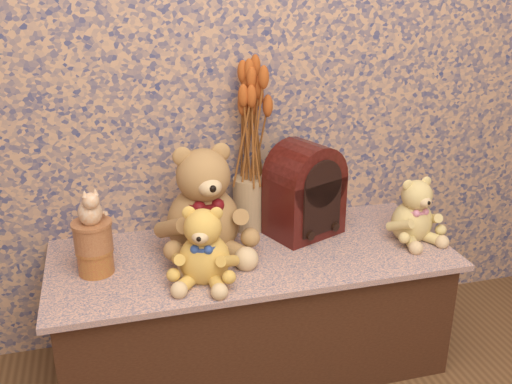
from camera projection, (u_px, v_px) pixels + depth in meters
display_shelf at (252, 308)px, 2.05m from camera, size 1.36×0.56×0.45m
teddy_large at (202, 195)px, 1.90m from camera, size 0.36×0.42×0.41m
teddy_medium at (204, 240)px, 1.75m from camera, size 0.28×0.31×0.27m
teddy_small at (413, 206)px, 2.02m from camera, size 0.23×0.26×0.25m
cathedral_radio at (305, 189)px, 2.05m from camera, size 0.30×0.26×0.34m
ceramic_vase at (249, 203)px, 2.11m from camera, size 0.15×0.15×0.20m
dried_stalks at (249, 120)px, 2.00m from camera, size 0.29×0.29×0.43m
biscuit_tin_lower at (96, 261)px, 1.82m from camera, size 0.15×0.15×0.08m
biscuit_tin_upper at (93, 236)px, 1.79m from camera, size 0.15×0.15×0.09m
cat_figurine at (89, 204)px, 1.75m from camera, size 0.11×0.12×0.12m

